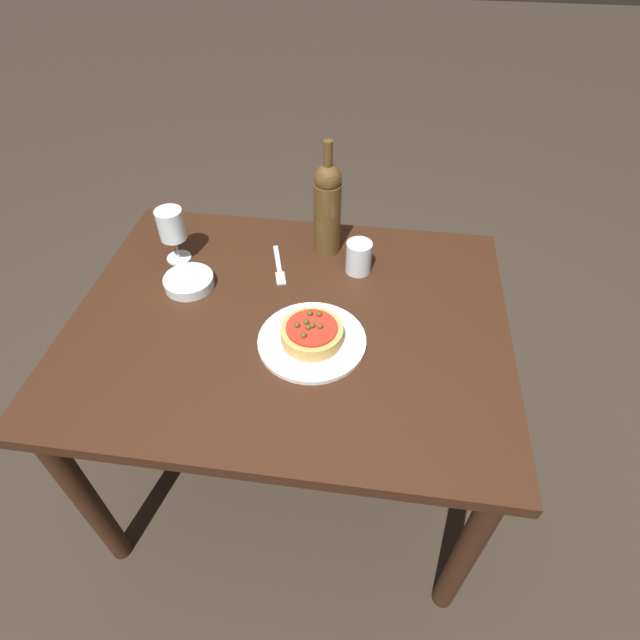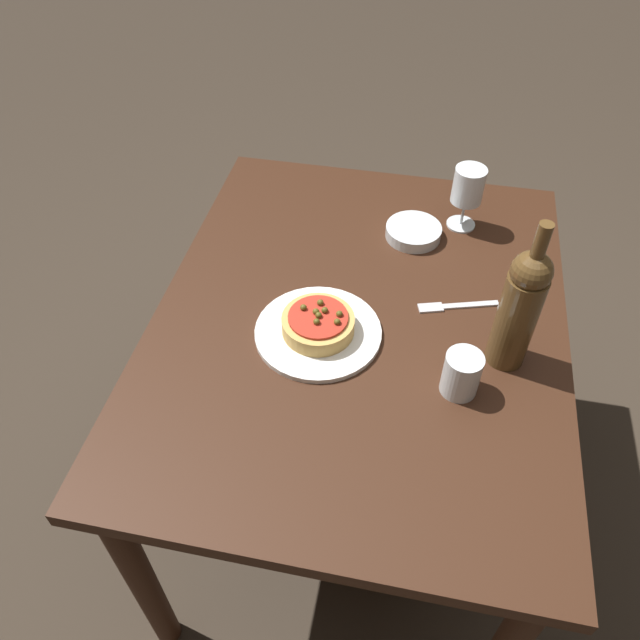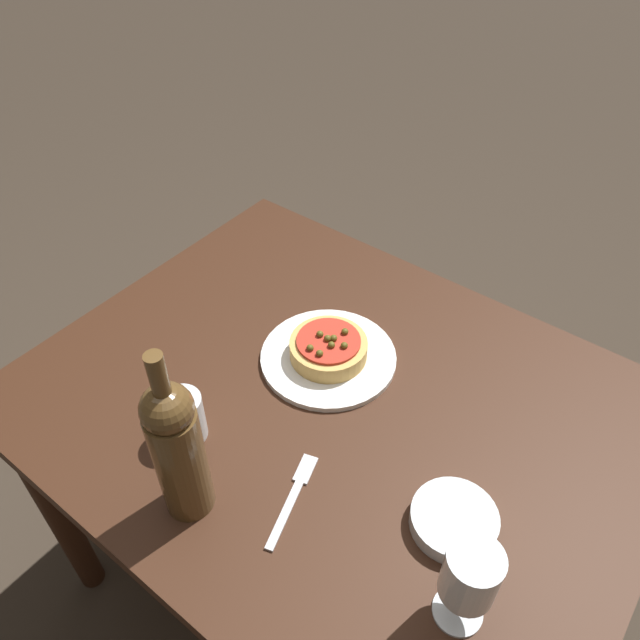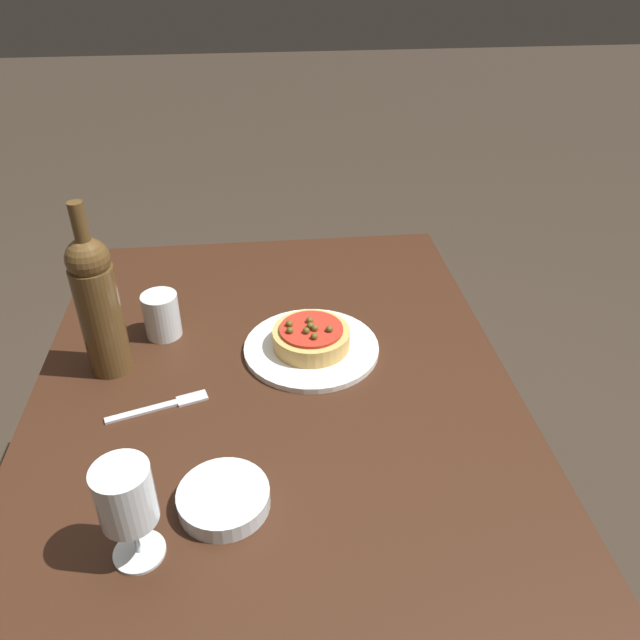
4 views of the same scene
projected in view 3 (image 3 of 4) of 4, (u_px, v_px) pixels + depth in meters
name	position (u px, v px, depth m)	size (l,w,h in m)	color
ground_plane	(330.00, 578.00, 1.67)	(14.00, 14.00, 0.00)	#382D23
dining_table	(333.00, 434.00, 1.23)	(1.13, 0.89, 0.74)	#381E11
dinner_plate	(328.00, 357.00, 1.23)	(0.27, 0.27, 0.01)	white
pizza	(328.00, 348.00, 1.22)	(0.15, 0.15, 0.05)	tan
wine_glass	(470.00, 576.00, 0.80)	(0.08, 0.08, 0.16)	silver
wine_bottle	(177.00, 447.00, 0.91)	(0.08, 0.08, 0.34)	brown
water_cup	(184.00, 417.00, 1.07)	(0.07, 0.07, 0.09)	silver
side_bowl	(454.00, 520.00, 0.97)	(0.14, 0.14, 0.03)	silver
fork	(294.00, 494.00, 1.02)	(0.07, 0.18, 0.00)	silver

